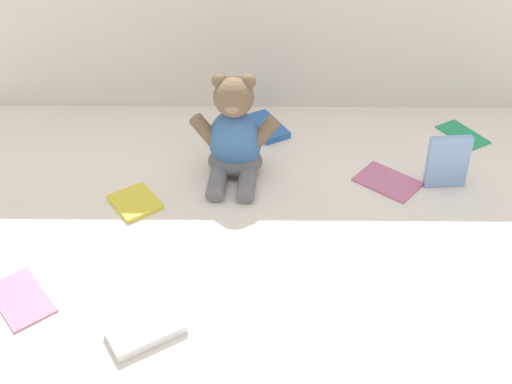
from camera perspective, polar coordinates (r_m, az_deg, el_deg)
ground_plane at (r=1.33m, az=0.92°, el=-0.77°), size 3.20×3.20×0.00m
teddy_bear at (r=1.36m, az=-1.96°, el=4.87°), size 0.20×0.18×0.24m
book_case_0 at (r=1.40m, az=11.87°, el=1.01°), size 0.16×0.15×0.01m
book_case_1 at (r=1.55m, az=0.75°, el=5.94°), size 0.12×0.14×0.02m
book_case_2 at (r=1.08m, az=-9.97°, el=-12.28°), size 0.14×0.12×0.02m
book_case_3 at (r=1.61m, az=18.25°, el=5.02°), size 0.12×0.14×0.01m
book_case_4 at (r=1.40m, az=16.99°, el=2.65°), size 0.09×0.03×0.12m
book_case_6 at (r=1.19m, az=-20.57°, el=-8.99°), size 0.15×0.15×0.01m
book_case_7 at (r=1.34m, az=-10.91°, el=-0.91°), size 0.13×0.13×0.01m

